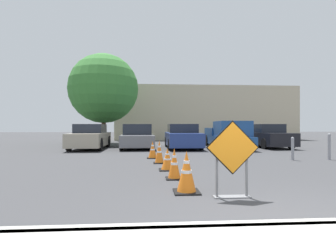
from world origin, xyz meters
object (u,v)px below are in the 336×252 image
at_px(road_closed_sign, 232,155).
at_px(traffic_cone_third, 167,160).
at_px(bollard_second, 329,146).
at_px(traffic_cone_fourth, 159,152).
at_px(traffic_cone_nearest, 187,172).
at_px(parked_car_nearest, 90,137).
at_px(parked_car_third, 182,137).
at_px(pickup_truck, 228,136).
at_px(traffic_cone_second, 174,164).
at_px(parked_car_fourth, 267,136).
at_px(bollard_nearest, 293,148).
at_px(traffic_cone_fifth, 153,150).
at_px(parked_car_second, 137,137).

xyz_separation_m(road_closed_sign, traffic_cone_third, (-0.98, 3.12, -0.47)).
xyz_separation_m(traffic_cone_third, bollard_second, (6.52, 1.98, 0.23)).
bearing_deg(traffic_cone_fourth, road_closed_sign, -75.77).
height_order(road_closed_sign, traffic_cone_nearest, road_closed_sign).
height_order(parked_car_nearest, parked_car_third, parked_car_third).
distance_m(road_closed_sign, pickup_truck, 11.09).
height_order(traffic_cone_nearest, bollard_second, bollard_second).
distance_m(traffic_cone_nearest, traffic_cone_fourth, 4.18).
bearing_deg(traffic_cone_second, parked_car_nearest, 114.21).
distance_m(pickup_truck, parked_car_fourth, 2.81).
relative_size(road_closed_sign, parked_car_nearest, 0.33).
bearing_deg(bollard_second, parked_car_nearest, 151.26).
relative_size(traffic_cone_third, traffic_cone_fourth, 0.80).
height_order(parked_car_third, bollard_nearest, parked_car_third).
distance_m(parked_car_nearest, parked_car_third, 5.43).
relative_size(pickup_truck, bollard_second, 5.35).
relative_size(traffic_cone_third, pickup_truck, 0.12).
xyz_separation_m(traffic_cone_second, traffic_cone_third, (-0.08, 1.32, -0.06)).
bearing_deg(parked_car_fourth, parked_car_third, 2.70).
xyz_separation_m(parked_car_nearest, parked_car_third, (5.43, 0.03, -0.00)).
bearing_deg(pickup_truck, parked_car_fourth, -164.20).
bearing_deg(traffic_cone_third, traffic_cone_fifth, 97.87).
bearing_deg(traffic_cone_fifth, traffic_cone_second, -83.46).
bearing_deg(traffic_cone_nearest, parked_car_second, 97.74).
relative_size(traffic_cone_second, parked_car_second, 0.16).
bearing_deg(traffic_cone_fourth, traffic_cone_second, -84.54).
height_order(traffic_cone_nearest, pickup_truck, pickup_truck).
relative_size(traffic_cone_fourth, parked_car_second, 0.17).
relative_size(road_closed_sign, traffic_cone_third, 2.16).
height_order(traffic_cone_nearest, parked_car_nearest, parked_car_nearest).
height_order(road_closed_sign, parked_car_nearest, parked_car_nearest).
distance_m(traffic_cone_fourth, pickup_truck, 7.41).
height_order(parked_car_nearest, bollard_nearest, parked_car_nearest).
distance_m(traffic_cone_nearest, pickup_truck, 10.92).
xyz_separation_m(traffic_cone_nearest, bollard_second, (6.32, 4.65, 0.14)).
xyz_separation_m(traffic_cone_second, parked_car_third, (1.35, 9.09, 0.30)).
height_order(traffic_cone_nearest, traffic_cone_fifth, traffic_cone_nearest).
bearing_deg(traffic_cone_second, bollard_second, 27.16).
bearing_deg(traffic_cone_second, parked_car_third, 81.53).
bearing_deg(bollard_nearest, road_closed_sign, -128.36).
bearing_deg(parked_car_nearest, bollard_second, 150.93).
bearing_deg(parked_car_fourth, parked_car_second, -1.69).
xyz_separation_m(pickup_truck, bollard_second, (2.38, -5.52, -0.18)).
bearing_deg(traffic_cone_fifth, traffic_cone_fourth, -81.39).
xyz_separation_m(parked_car_nearest, bollard_nearest, (9.02, -5.76, -0.20)).
bearing_deg(traffic_cone_fifth, bollard_second, -8.03).
xyz_separation_m(traffic_cone_second, bollard_second, (6.44, 3.30, 0.17)).
height_order(pickup_truck, bollard_second, pickup_truck).
bearing_deg(traffic_cone_fifth, road_closed_sign, -77.10).
relative_size(traffic_cone_second, parked_car_third, 0.18).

